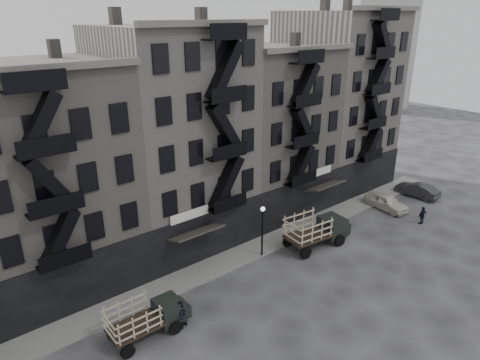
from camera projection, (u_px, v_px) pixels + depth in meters
ground at (255, 286)px, 29.84m from camera, size 140.00×140.00×0.00m
sidewalk at (222, 263)px, 32.51m from camera, size 55.00×2.50×0.15m
building_midwest at (45, 180)px, 28.27m from camera, size 10.00×11.35×16.20m
building_center at (174, 139)px, 33.82m from camera, size 10.00×11.35×18.20m
building_mideast at (267, 131)px, 40.09m from camera, size 10.00×11.35×16.20m
building_east at (336, 102)px, 45.46m from camera, size 10.00×11.35×19.20m
lamp_post at (262, 225)px, 32.47m from camera, size 0.36×0.36×4.28m
stake_truck_west at (146, 316)px, 24.81m from camera, size 4.90×2.06×2.45m
stake_truck_east at (317, 228)px, 34.46m from camera, size 5.98×2.95×2.90m
car_east at (386, 202)px, 41.34m from camera, size 2.13×4.55×1.51m
car_far at (417, 190)px, 44.23m from camera, size 1.73×4.48×1.45m
pedestrian_mid at (180, 315)px, 25.60m from camera, size 1.07×0.96×1.83m
policeman at (422, 215)px, 38.39m from camera, size 1.04×0.62×1.66m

